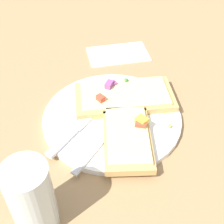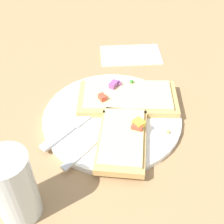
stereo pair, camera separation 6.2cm
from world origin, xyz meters
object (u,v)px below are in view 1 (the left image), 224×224
knife (78,127)px  fork (113,127)px  pizza_slice_corner (128,137)px  napkin (118,54)px  drinking_glass (31,198)px  plate (112,118)px  pizza_slice_main (124,96)px

knife → fork: bearing=-57.5°
pizza_slice_corner → napkin: bearing=-179.8°
napkin → fork: bearing=-104.7°
fork → napkin: 0.28m
fork → knife: (-0.07, 0.01, 0.00)m
knife → napkin: knife is taller
knife → drinking_glass: drinking_glass is taller
napkin → pizza_slice_corner: bearing=-99.5°
drinking_glass → napkin: size_ratio=0.83×
plate → pizza_slice_main: pizza_slice_main is taller
plate → pizza_slice_main: size_ratio=1.30×
knife → pizza_slice_main: bearing=-15.1°
knife → pizza_slice_corner: size_ratio=0.93×
pizza_slice_corner → drinking_glass: bearing=-44.6°
pizza_slice_corner → napkin: size_ratio=1.11×
fork → pizza_slice_corner: (0.02, -0.04, 0.01)m
pizza_slice_corner → napkin: 0.31m
fork → knife: size_ratio=1.14×
knife → pizza_slice_main: 0.12m
plate → knife: bearing=-164.8°
plate → napkin: 0.24m
drinking_glass → plate: bearing=51.1°
drinking_glass → knife: bearing=64.2°
plate → fork: (-0.01, -0.03, 0.01)m
pizza_slice_main → drinking_glass: 0.30m
plate → pizza_slice_main: 0.06m
plate → knife: (-0.07, -0.02, 0.01)m
knife → pizza_slice_main: pizza_slice_main is taller
plate → pizza_slice_main: (0.03, 0.04, 0.02)m
pizza_slice_main → plate: bearing=-124.5°
fork → pizza_slice_corner: size_ratio=1.07×
pizza_slice_main → napkin: bearing=85.9°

